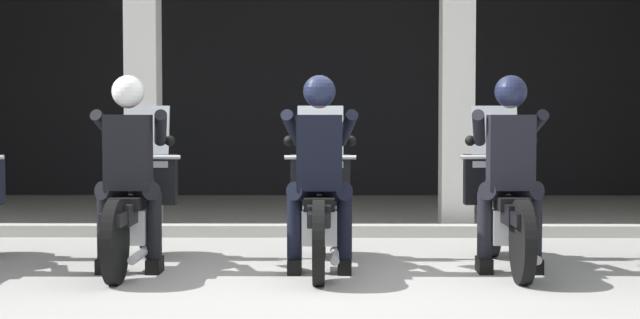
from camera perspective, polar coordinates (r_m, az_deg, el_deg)
ground_plane at (r=10.73m, az=0.14°, el=-4.09°), size 80.00×80.00×0.00m
station_building at (r=13.15m, az=-0.85°, el=6.88°), size 11.31×5.10×3.45m
kerb_strip at (r=10.06m, az=-1.29°, el=-4.21°), size 10.81×0.24×0.12m
motorcycle_left at (r=8.17m, az=-10.77°, el=-2.79°), size 0.62×2.04×1.35m
police_officer_left at (r=7.86m, az=-11.21°, el=0.19°), size 0.63×0.61×1.58m
motorcycle_center at (r=8.00m, az=-0.00°, el=-2.86°), size 0.62×2.04×1.35m
police_officer_center at (r=7.68m, az=-0.03°, el=0.18°), size 0.63×0.61×1.58m
motorcycle_right at (r=8.17m, az=10.77°, el=-2.78°), size 0.62×2.04×1.35m
police_officer_right at (r=7.86m, az=11.15°, el=0.19°), size 0.63×0.61×1.58m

